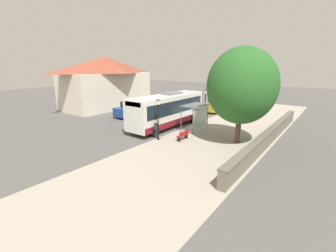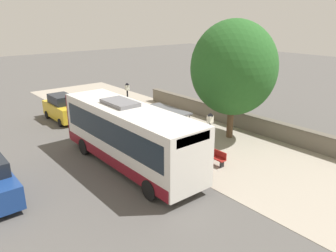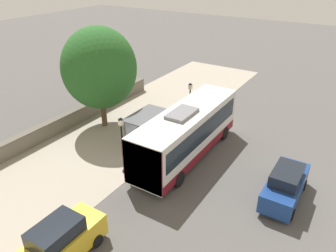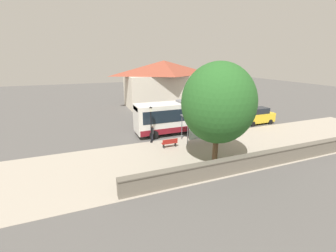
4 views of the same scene
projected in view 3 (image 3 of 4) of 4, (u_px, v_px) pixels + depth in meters
ground_plane at (157, 156)px, 22.88m from camera, size 120.00×120.00×0.00m
sidewalk_plaza at (108, 139)px, 25.00m from camera, size 9.00×44.00×0.02m
stone_wall at (69, 119)px, 26.63m from camera, size 0.60×20.00×1.25m
bus at (187, 132)px, 22.04m from camera, size 2.76×10.35×3.69m
bus_shelter at (143, 120)px, 22.98m from camera, size 1.68×3.29×2.67m
pedestrian at (193, 117)px, 26.20m from camera, size 0.34×0.22×1.65m
bench at (162, 121)px, 26.75m from camera, size 0.40×1.51×0.88m
street_lamp_near at (190, 101)px, 26.00m from camera, size 0.28×0.28×3.73m
street_lamp_far at (122, 141)px, 20.10m from camera, size 0.28×0.28×3.93m
shade_tree at (99, 68)px, 24.86m from camera, size 5.72×5.72×8.04m
parked_car_behind_bus at (60, 243)px, 14.62m from camera, size 1.86×4.33×2.12m
parked_car_far_lane at (285, 185)px, 18.41m from camera, size 1.84×4.50×2.04m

